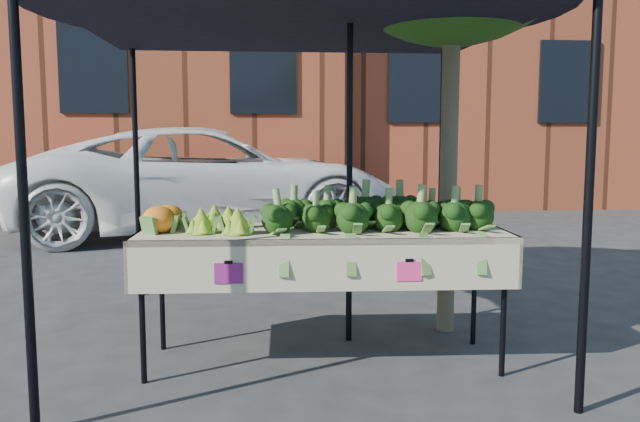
{
  "coord_description": "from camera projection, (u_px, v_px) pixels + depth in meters",
  "views": [
    {
      "loc": [
        -0.51,
        -4.13,
        1.52
      ],
      "look_at": [
        -0.12,
        0.31,
        1.0
      ],
      "focal_mm": 36.72,
      "sensor_mm": 36.0,
      "label": 1
    }
  ],
  "objects": [
    {
      "name": "table",
      "position": [
        323.0,
        296.0,
        4.35
      ],
      "size": [
        2.43,
        0.88,
        0.9
      ],
      "color": "beige",
      "rests_on": "ground"
    },
    {
      "name": "building_right",
      "position": [
        555.0,
        27.0,
        16.78
      ],
      "size": [
        12.0,
        8.0,
        8.5
      ],
      "primitive_type": "cube",
      "color": "brown",
      "rests_on": "ground"
    },
    {
      "name": "broccoli_heap",
      "position": [
        376.0,
        207.0,
        4.34
      ],
      "size": [
        1.56,
        0.59,
        0.28
      ],
      "primitive_type": "ellipsoid",
      "color": "black",
      "rests_on": "table"
    },
    {
      "name": "street_tree",
      "position": [
        451.0,
        82.0,
        4.9
      ],
      "size": [
        1.94,
        1.94,
        3.82
      ],
      "primitive_type": null,
      "color": "#1E4C14",
      "rests_on": "ground"
    },
    {
      "name": "building_left",
      "position": [
        69.0,
        6.0,
        15.23
      ],
      "size": [
        12.0,
        8.0,
        9.0
      ],
      "primitive_type": "cube",
      "color": "brown",
      "rests_on": "ground"
    },
    {
      "name": "canopy",
      "position": [
        300.0,
        156.0,
        4.76
      ],
      "size": [
        3.16,
        3.16,
        2.74
      ],
      "primitive_type": null,
      "color": "black",
      "rests_on": "ground"
    },
    {
      "name": "cauliflower_pair",
      "position": [
        164.0,
        215.0,
        4.27
      ],
      "size": [
        0.25,
        0.45,
        0.2
      ],
      "primitive_type": "ellipsoid",
      "color": "orange",
      "rests_on": "table"
    },
    {
      "name": "vehicle",
      "position": [
        207.0,
        40.0,
        9.88
      ],
      "size": [
        2.03,
        2.93,
        5.88
      ],
      "primitive_type": "imported",
      "rotation": [
        0.0,
        0.0,
        1.73
      ],
      "color": "white",
      "rests_on": "ground"
    },
    {
      "name": "ground",
      "position": [
        343.0,
        367.0,
        4.31
      ],
      "size": [
        90.0,
        90.0,
        0.0
      ],
      "primitive_type": "plane",
      "color": "#28282B"
    },
    {
      "name": "romanesco_cluster",
      "position": [
        221.0,
        214.0,
        4.27
      ],
      "size": [
        0.45,
        0.59,
        0.22
      ],
      "primitive_type": "ellipsoid",
      "color": "#8CB130",
      "rests_on": "table"
    }
  ]
}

